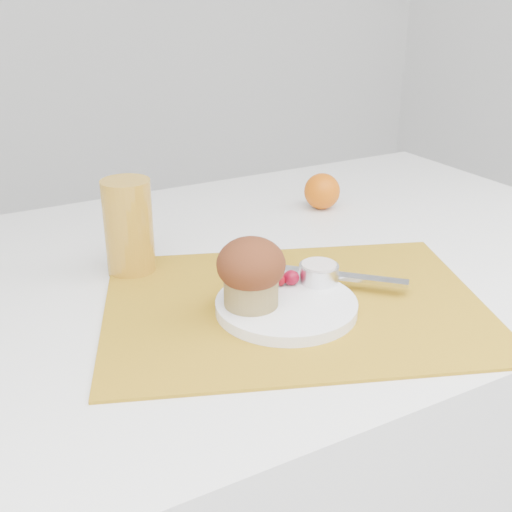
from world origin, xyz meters
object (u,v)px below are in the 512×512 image
orange (322,191)px  juice_glass (129,227)px  table (275,448)px  plate (286,306)px  muffin (251,271)px

orange → juice_glass: 0.41m
orange → table: bearing=-140.8°
plate → muffin: muffin is taller
table → plate: 0.43m
juice_glass → muffin: bearing=-66.8°
muffin → table: bearing=49.8°
table → juice_glass: (-0.22, 0.05, 0.44)m
orange → muffin: bearing=-135.9°
juice_glass → plate: bearing=-59.0°
table → muffin: muffin is taller
juice_glass → muffin: 0.22m
table → plate: bearing=-117.2°
orange → muffin: muffin is taller
plate → muffin: (-0.04, 0.01, 0.05)m
table → orange: 0.47m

